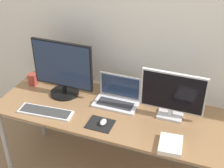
{
  "coord_description": "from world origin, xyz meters",
  "views": [
    {
      "loc": [
        0.69,
        -1.48,
        2.17
      ],
      "look_at": [
        0.0,
        0.36,
        0.95
      ],
      "focal_mm": 50.0,
      "sensor_mm": 36.0,
      "label": 1
    }
  ],
  "objects_px": {
    "monitor_left": "(63,70)",
    "book": "(171,145)",
    "laptop": "(118,96)",
    "mug": "(33,79)",
    "mouse": "(103,122)",
    "monitor_right": "(173,95)",
    "keyboard": "(46,112)"
  },
  "relations": [
    {
      "from": "mouse",
      "to": "monitor_left",
      "type": "bearing_deg",
      "value": 149.48
    },
    {
      "from": "mug",
      "to": "monitor_right",
      "type": "bearing_deg",
      "value": -1.54
    },
    {
      "from": "monitor_right",
      "to": "laptop",
      "type": "xyz_separation_m",
      "value": [
        -0.43,
        0.04,
        -0.14
      ]
    },
    {
      "from": "monitor_left",
      "to": "keyboard",
      "type": "height_order",
      "value": "monitor_left"
    },
    {
      "from": "laptop",
      "to": "mug",
      "type": "relative_size",
      "value": 3.49
    },
    {
      "from": "mouse",
      "to": "mug",
      "type": "xyz_separation_m",
      "value": [
        -0.79,
        0.3,
        0.03
      ]
    },
    {
      "from": "monitor_left",
      "to": "book",
      "type": "relative_size",
      "value": 2.47
    },
    {
      "from": "monitor_right",
      "to": "laptop",
      "type": "height_order",
      "value": "monitor_right"
    },
    {
      "from": "monitor_right",
      "to": "laptop",
      "type": "distance_m",
      "value": 0.46
    },
    {
      "from": "monitor_left",
      "to": "book",
      "type": "distance_m",
      "value": 1.03
    },
    {
      "from": "laptop",
      "to": "keyboard",
      "type": "bearing_deg",
      "value": -144.59
    },
    {
      "from": "monitor_right",
      "to": "book",
      "type": "relative_size",
      "value": 2.26
    },
    {
      "from": "mouse",
      "to": "mug",
      "type": "bearing_deg",
      "value": 159.03
    },
    {
      "from": "laptop",
      "to": "monitor_left",
      "type": "bearing_deg",
      "value": -174.95
    },
    {
      "from": "monitor_left",
      "to": "monitor_right",
      "type": "distance_m",
      "value": 0.89
    },
    {
      "from": "book",
      "to": "monitor_right",
      "type": "bearing_deg",
      "value": 101.92
    },
    {
      "from": "monitor_right",
      "to": "mug",
      "type": "height_order",
      "value": "monitor_right"
    },
    {
      "from": "mouse",
      "to": "book",
      "type": "bearing_deg",
      "value": -6.66
    },
    {
      "from": "mouse",
      "to": "laptop",
      "type": "bearing_deg",
      "value": 89.8
    },
    {
      "from": "monitor_left",
      "to": "book",
      "type": "height_order",
      "value": "monitor_left"
    },
    {
      "from": "keyboard",
      "to": "mouse",
      "type": "relative_size",
      "value": 6.08
    },
    {
      "from": "book",
      "to": "mug",
      "type": "bearing_deg",
      "value": 164.41
    },
    {
      "from": "monitor_left",
      "to": "laptop",
      "type": "relative_size",
      "value": 1.47
    },
    {
      "from": "laptop",
      "to": "mouse",
      "type": "distance_m",
      "value": 0.31
    },
    {
      "from": "monitor_right",
      "to": "mug",
      "type": "distance_m",
      "value": 1.23
    },
    {
      "from": "monitor_right",
      "to": "keyboard",
      "type": "height_order",
      "value": "monitor_right"
    },
    {
      "from": "monitor_left",
      "to": "book",
      "type": "bearing_deg",
      "value": -18.83
    },
    {
      "from": "keyboard",
      "to": "monitor_right",
      "type": "bearing_deg",
      "value": 17.96
    },
    {
      "from": "monitor_left",
      "to": "mouse",
      "type": "bearing_deg",
      "value": -30.52
    },
    {
      "from": "monitor_right",
      "to": "mouse",
      "type": "distance_m",
      "value": 0.54
    },
    {
      "from": "mug",
      "to": "monitor_left",
      "type": "bearing_deg",
      "value": -5.7
    },
    {
      "from": "keyboard",
      "to": "book",
      "type": "bearing_deg",
      "value": -2.05
    }
  ]
}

